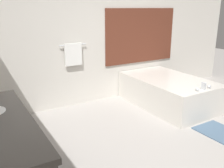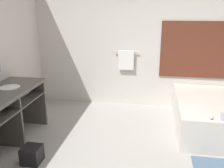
% 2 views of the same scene
% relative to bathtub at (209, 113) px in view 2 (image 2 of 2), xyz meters
% --- Properties ---
extents(ground_plane, '(16.00, 16.00, 0.00)m').
position_rel_bathtub_xyz_m(ground_plane, '(-1.23, -1.30, -0.29)').
color(ground_plane, '#A8A39E').
rests_on(ground_plane, ground).
extents(wall_back_with_blinds, '(7.40, 0.13, 2.70)m').
position_rel_bathtub_xyz_m(wall_back_with_blinds, '(-1.19, 0.93, 1.06)').
color(wall_back_with_blinds, silver).
rests_on(wall_back_with_blinds, ground_plane).
extents(vanity_counter, '(0.65, 1.63, 0.86)m').
position_rel_bathtub_xyz_m(vanity_counter, '(-3.09, -1.10, 0.34)').
color(vanity_counter, '#4C4742').
rests_on(vanity_counter, ground_plane).
extents(bathtub, '(1.08, 1.78, 0.64)m').
position_rel_bathtub_xyz_m(bathtub, '(0.00, 0.00, 0.00)').
color(bathtub, silver).
rests_on(bathtub, ground_plane).
extents(waste_bin, '(0.25, 0.25, 0.23)m').
position_rel_bathtub_xyz_m(waste_bin, '(-2.52, -1.45, -0.17)').
color(waste_bin, black).
rests_on(waste_bin, ground_plane).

